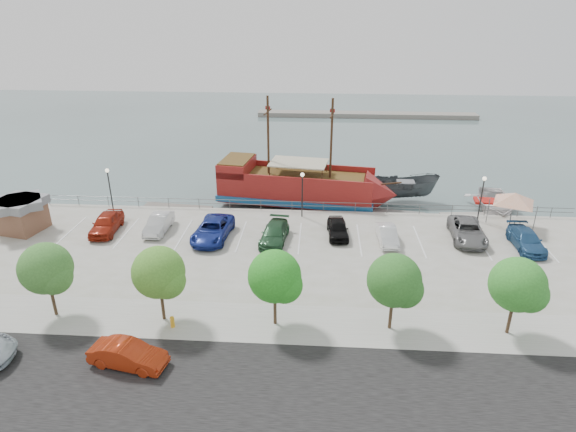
{
  "coord_description": "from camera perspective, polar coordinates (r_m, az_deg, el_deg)",
  "views": [
    {
      "loc": [
        1.42,
        -34.44,
        18.14
      ],
      "look_at": [
        -1.0,
        2.0,
        2.0
      ],
      "focal_mm": 30.0,
      "sensor_mm": 36.0,
      "label": 1
    }
  ],
  "objects": [
    {
      "name": "ground",
      "position": [
        39.43,
        1.26,
        -5.21
      ],
      "size": [
        160.0,
        160.0,
        0.0
      ],
      "primitive_type": "plane",
      "color": "#465756"
    },
    {
      "name": "street",
      "position": [
        25.9,
        -0.46,
        -20.59
      ],
      "size": [
        100.0,
        8.0,
        0.04
      ],
      "primitive_type": "cube",
      "color": "black",
      "rests_on": "land_slab"
    },
    {
      "name": "sidewalk",
      "position": [
        30.46,
        0.39,
        -12.67
      ],
      "size": [
        100.0,
        4.0,
        0.05
      ],
      "primitive_type": "cube",
      "color": "#98968F",
      "rests_on": "land_slab"
    },
    {
      "name": "seawall_railing",
      "position": [
        45.79,
        1.73,
        1.21
      ],
      "size": [
        50.0,
        0.06,
        1.0
      ],
      "color": "#5B5D5F",
      "rests_on": "land_slab"
    },
    {
      "name": "far_shore",
      "position": [
        91.78,
        9.27,
        11.76
      ],
      "size": [
        40.0,
        3.0,
        0.8
      ],
      "primitive_type": "cube",
      "color": "gray",
      "rests_on": "ground"
    },
    {
      "name": "pirate_ship",
      "position": [
        49.17,
        2.54,
        3.34
      ],
      "size": [
        18.54,
        7.42,
        11.56
      ],
      "rotation": [
        0.0,
        0.0,
        -0.14
      ],
      "color": "maroon",
      "rests_on": "ground"
    },
    {
      "name": "patrol_boat",
      "position": [
        51.84,
        13.7,
        3.06
      ],
      "size": [
        7.06,
        3.01,
        2.68
      ],
      "primitive_type": "imported",
      "rotation": [
        0.0,
        0.0,
        1.63
      ],
      "color": "#404548",
      "rests_on": "ground"
    },
    {
      "name": "speedboat",
      "position": [
        52.25,
        23.31,
        1.23
      ],
      "size": [
        6.28,
        8.1,
        1.54
      ],
      "primitive_type": "imported",
      "rotation": [
        0.0,
        0.0,
        -0.14
      ],
      "color": "silver",
      "rests_on": "ground"
    },
    {
      "name": "dock_west",
      "position": [
        49.63,
        -13.06,
        0.76
      ],
      "size": [
        7.18,
        2.67,
        0.4
      ],
      "primitive_type": "cube",
      "rotation": [
        0.0,
        0.0,
        -0.1
      ],
      "color": "#686158",
      "rests_on": "ground"
    },
    {
      "name": "dock_mid",
      "position": [
        48.06,
        11.63,
        0.12
      ],
      "size": [
        7.51,
        3.3,
        0.42
      ],
      "primitive_type": "cube",
      "rotation": [
        0.0,
        0.0,
        -0.17
      ],
      "color": "slate",
      "rests_on": "ground"
    },
    {
      "name": "dock_east",
      "position": [
        49.99,
        21.33,
        -0.16
      ],
      "size": [
        6.7,
        2.48,
        0.37
      ],
      "primitive_type": "cube",
      "rotation": [
        0.0,
        0.0,
        0.09
      ],
      "color": "gray",
      "rests_on": "ground"
    },
    {
      "name": "shed",
      "position": [
        47.44,
        -29.09,
        0.23
      ],
      "size": [
        4.21,
        4.21,
        2.92
      ],
      "rotation": [
        0.0,
        0.0,
        -0.21
      ],
      "color": "brown",
      "rests_on": "land_slab"
    },
    {
      "name": "canopy_tent",
      "position": [
        46.0,
        25.37,
        2.49
      ],
      "size": [
        5.73,
        5.73,
        3.66
      ],
      "rotation": [
        0.0,
        0.0,
        0.39
      ],
      "color": "slate",
      "rests_on": "land_slab"
    },
    {
      "name": "street_sedan",
      "position": [
        28.49,
        -18.43,
        -15.34
      ],
      "size": [
        4.49,
        2.27,
        1.41
      ],
      "primitive_type": "imported",
      "rotation": [
        0.0,
        0.0,
        1.38
      ],
      "color": "#A0280E",
      "rests_on": "street"
    },
    {
      "name": "fire_hydrant",
      "position": [
        30.77,
        -13.55,
        -12.05
      ],
      "size": [
        0.28,
        0.28,
        0.81
      ],
      "rotation": [
        0.0,
        0.0,
        0.16
      ],
      "color": "gold",
      "rests_on": "sidewalk"
    },
    {
      "name": "lamp_post_left",
      "position": [
        47.79,
        -20.45,
        3.75
      ],
      "size": [
        0.36,
        0.36,
        4.28
      ],
      "color": "black",
      "rests_on": "land_slab"
    },
    {
      "name": "lamp_post_mid",
      "position": [
        43.69,
        1.7,
        3.47
      ],
      "size": [
        0.36,
        0.36,
        4.28
      ],
      "color": "black",
      "rests_on": "land_slab"
    },
    {
      "name": "lamp_post_right",
      "position": [
        46.04,
        22.04,
        2.76
      ],
      "size": [
        0.36,
        0.36,
        4.28
      ],
      "color": "black",
      "rests_on": "land_slab"
    },
    {
      "name": "tree_b",
      "position": [
        32.84,
        -26.58,
        -5.79
      ],
      "size": [
        3.3,
        3.2,
        5.0
      ],
      "color": "#473321",
      "rests_on": "sidewalk"
    },
    {
      "name": "tree_c",
      "position": [
        30.0,
        -14.85,
        -6.7
      ],
      "size": [
        3.3,
        3.2,
        5.0
      ],
      "color": "#473321",
      "rests_on": "sidewalk"
    },
    {
      "name": "tree_d",
      "position": [
        28.62,
        -1.32,
        -7.4
      ],
      "size": [
        3.3,
        3.2,
        5.0
      ],
      "color": "#473321",
      "rests_on": "sidewalk"
    },
    {
      "name": "tree_e",
      "position": [
        28.92,
        12.76,
        -7.7
      ],
      "size": [
        3.3,
        3.2,
        5.0
      ],
      "color": "#473321",
      "rests_on": "sidewalk"
    },
    {
      "name": "tree_f",
      "position": [
        30.85,
        25.82,
        -7.57
      ],
      "size": [
        3.3,
        3.2,
        5.0
      ],
      "color": "#473321",
      "rests_on": "sidewalk"
    },
    {
      "name": "parked_car_a",
      "position": [
        44.35,
        -20.72,
        -0.78
      ],
      "size": [
        2.25,
        4.93,
        1.64
      ],
      "primitive_type": "imported",
      "rotation": [
        0.0,
        0.0,
        0.06
      ],
      "color": "maroon",
      "rests_on": "land_slab"
    },
    {
      "name": "parked_car_b",
      "position": [
        43.1,
        -15.07,
        -0.87
      ],
      "size": [
        1.64,
        4.4,
        1.44
      ],
      "primitive_type": "imported",
      "rotation": [
        0.0,
        0.0,
        -0.03
      ],
      "color": "silver",
      "rests_on": "land_slab"
    },
    {
      "name": "parked_car_c",
      "position": [
        40.83,
        -8.92,
        -1.6
      ],
      "size": [
        3.1,
        5.94,
        1.6
      ],
      "primitive_type": "imported",
      "rotation": [
        0.0,
        0.0,
        -0.08
      ],
      "color": "navy",
      "rests_on": "land_slab"
    },
    {
      "name": "parked_car_d",
      "position": [
        39.9,
        -1.61,
        -2.06
      ],
      "size": [
        2.46,
        5.07,
        1.42
      ],
      "primitive_type": "imported",
      "rotation": [
        0.0,
        0.0,
        -0.1
      ],
      "color": "#234C2C",
      "rests_on": "land_slab"
    },
    {
      "name": "parked_car_e",
      "position": [
        41.01,
        5.91,
        -1.45
      ],
      "size": [
        1.94,
        4.25,
        1.41
      ],
      "primitive_type": "imported",
      "rotation": [
        0.0,
        0.0,
        0.07
      ],
      "color": "black",
      "rests_on": "land_slab"
    },
    {
      "name": "parked_car_f",
      "position": [
        40.56,
        11.69,
        -2.22
      ],
      "size": [
        1.58,
        4.07,
        1.32
      ],
      "primitive_type": "imported",
      "rotation": [
        0.0,
        0.0,
        0.04
      ],
      "color": "silver",
      "rests_on": "land_slab"
    },
    {
      "name": "parked_car_g",
      "position": [
        42.86,
        20.49,
        -1.67
      ],
      "size": [
        3.0,
        5.77,
        1.55
      ],
      "primitive_type": "imported",
      "rotation": [
        0.0,
        0.0,
        -0.08
      ],
      "color": "slate",
      "rests_on": "land_slab"
    },
    {
      "name": "parked_car_h",
      "position": [
        43.32,
        26.41,
        -2.55
      ],
      "size": [
        2.01,
        4.89,
        1.42
      ],
      "primitive_type": "imported",
      "rotation": [
        0.0,
        0.0,
        0.0
      ],
      "color": "navy",
      "rests_on": "land_slab"
    }
  ]
}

